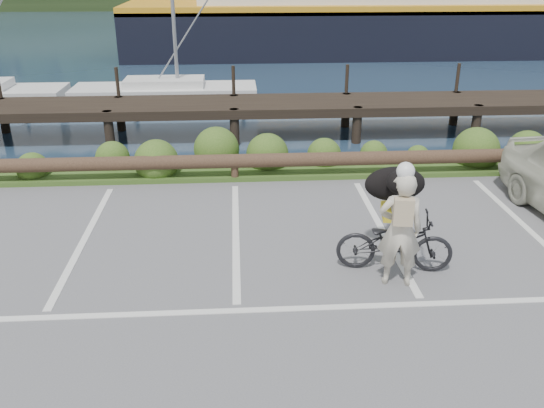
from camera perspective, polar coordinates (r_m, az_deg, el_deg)
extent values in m
plane|color=#57575A|center=(8.36, -3.52, -9.01)|extent=(72.00, 72.00, 0.00)
plane|color=#1B2D42|center=(55.36, -3.89, 17.37)|extent=(160.00, 160.00, 0.00)
cube|color=#3D5B21|center=(13.14, -3.70, 3.61)|extent=(34.00, 1.60, 0.10)
imported|color=black|center=(8.98, 12.05, -3.73)|extent=(1.83, 0.88, 0.92)
imported|color=beige|center=(8.43, 12.56, -2.50)|extent=(0.69, 0.51, 1.75)
ellipsoid|color=black|center=(9.19, 12.08, 1.97)|extent=(0.61, 1.02, 0.55)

